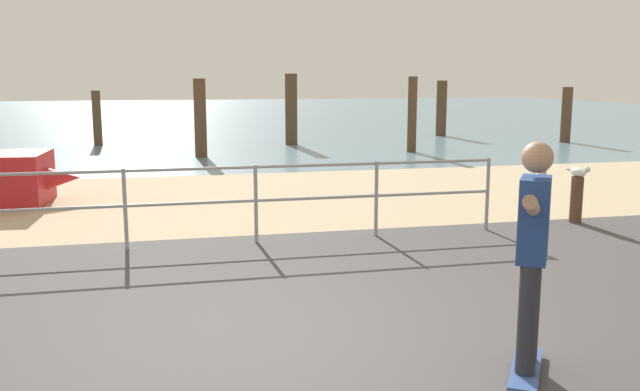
# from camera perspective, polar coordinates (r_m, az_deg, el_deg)

# --- Properties ---
(beach_strip) EXTENTS (24.00, 6.00, 0.04)m
(beach_strip) POSITION_cam_1_polar(r_m,az_deg,el_deg) (12.30, -9.30, -0.36)
(beach_strip) COLOR tan
(beach_strip) RESTS_ON ground
(sea_surface) EXTENTS (72.00, 50.00, 0.04)m
(sea_surface) POSITION_cam_1_polar(r_m,az_deg,el_deg) (40.15, -12.00, 6.64)
(sea_surface) COLOR slate
(sea_surface) RESTS_ON ground
(railing_fence) EXTENTS (11.59, 0.05, 1.05)m
(railing_fence) POSITION_cam_1_polar(r_m,az_deg,el_deg) (8.91, -21.38, -0.28)
(railing_fence) COLOR gray
(railing_fence) RESTS_ON ground
(skateboard) EXTENTS (0.61, 0.78, 0.08)m
(skateboard) POSITION_cam_1_polar(r_m,az_deg,el_deg) (5.35, 16.88, -13.73)
(skateboard) COLOR #334C8C
(skateboard) RESTS_ON ground
(skateboarder) EXTENTS (0.87, 1.26, 1.65)m
(skateboarder) POSITION_cam_1_polar(r_m,az_deg,el_deg) (5.05, 17.43, -3.78)
(skateboarder) COLOR #26262B
(skateboarder) RESTS_ON skateboard
(bollard_short) EXTENTS (0.18, 0.18, 0.71)m
(bollard_short) POSITION_cam_1_polar(r_m,az_deg,el_deg) (10.82, 20.72, -0.37)
(bollard_short) COLOR #513826
(bollard_short) RESTS_ON ground
(seagull) EXTENTS (0.17, 0.49, 0.18)m
(seagull) POSITION_cam_1_polar(r_m,az_deg,el_deg) (10.74, 20.92, 1.88)
(seagull) COLOR white
(seagull) RESTS_ON bollard_short
(groyne_post_1) EXTENTS (0.27, 0.27, 1.75)m
(groyne_post_1) POSITION_cam_1_polar(r_m,az_deg,el_deg) (22.64, -18.22, 6.17)
(groyne_post_1) COLOR #513826
(groyne_post_1) RESTS_ON ground
(groyne_post_2) EXTENTS (0.33, 0.33, 2.12)m
(groyne_post_2) POSITION_cam_1_polar(r_m,az_deg,el_deg) (18.65, -10.02, 6.39)
(groyne_post_2) COLOR #513826
(groyne_post_2) RESTS_ON ground
(groyne_post_3) EXTENTS (0.38, 0.38, 2.27)m
(groyne_post_3) POSITION_cam_1_polar(r_m,az_deg,el_deg) (21.73, -2.43, 7.20)
(groyne_post_3) COLOR #513826
(groyne_post_3) RESTS_ON ground
(groyne_post_4) EXTENTS (0.26, 0.26, 2.18)m
(groyne_post_4) POSITION_cam_1_polar(r_m,az_deg,el_deg) (19.81, 7.75, 6.73)
(groyne_post_4) COLOR #513826
(groyne_post_4) RESTS_ON ground
(groyne_post_5) EXTENTS (0.38, 0.38, 2.03)m
(groyne_post_5) POSITION_cam_1_polar(r_m,az_deg,el_deg) (25.52, 10.16, 7.20)
(groyne_post_5) COLOR #513826
(groyne_post_5) RESTS_ON ground
(groyne_post_6) EXTENTS (0.34, 0.34, 1.84)m
(groyne_post_6) POSITION_cam_1_polar(r_m,az_deg,el_deg) (23.99, 19.98, 6.36)
(groyne_post_6) COLOR #513826
(groyne_post_6) RESTS_ON ground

